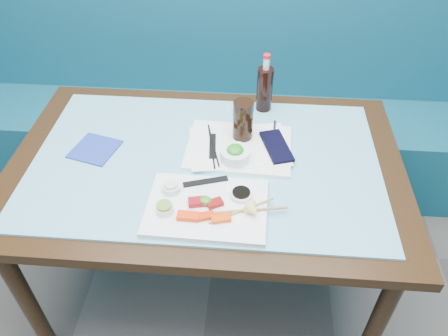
# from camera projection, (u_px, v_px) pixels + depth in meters

# --- Properties ---
(booth_bench) EXTENTS (3.00, 0.56, 1.17)m
(booth_bench) POSITION_uv_depth(u_px,v_px,m) (224.00, 113.00, 2.42)
(booth_bench) COLOR #105065
(booth_bench) RESTS_ON ground
(dining_table) EXTENTS (1.40, 0.90, 0.75)m
(dining_table) POSITION_uv_depth(u_px,v_px,m) (206.00, 179.00, 1.61)
(dining_table) COLOR black
(dining_table) RESTS_ON ground
(glass_top) EXTENTS (1.22, 0.76, 0.01)m
(glass_top) POSITION_uv_depth(u_px,v_px,m) (206.00, 161.00, 1.55)
(glass_top) COLOR #69B7D2
(glass_top) RESTS_ON dining_table
(sashimi_plate) EXTENTS (0.38, 0.28, 0.02)m
(sashimi_plate) POSITION_uv_depth(u_px,v_px,m) (207.00, 208.00, 1.36)
(sashimi_plate) COLOR white
(sashimi_plate) RESTS_ON glass_top
(salmon_left) EXTENTS (0.07, 0.03, 0.02)m
(salmon_left) POSITION_uv_depth(u_px,v_px,m) (188.00, 216.00, 1.31)
(salmon_left) COLOR #FA370A
(salmon_left) RESTS_ON sashimi_plate
(salmon_mid) EXTENTS (0.06, 0.04, 0.01)m
(salmon_mid) POSITION_uv_depth(u_px,v_px,m) (205.00, 216.00, 1.31)
(salmon_mid) COLOR red
(salmon_mid) RESTS_ON sashimi_plate
(salmon_right) EXTENTS (0.06, 0.04, 0.01)m
(salmon_right) POSITION_uv_depth(u_px,v_px,m) (221.00, 218.00, 1.31)
(salmon_right) COLOR #EE4809
(salmon_right) RESTS_ON sashimi_plate
(tuna_left) EXTENTS (0.06, 0.04, 0.02)m
(tuna_left) POSITION_uv_depth(u_px,v_px,m) (197.00, 202.00, 1.36)
(tuna_left) COLOR maroon
(tuna_left) RESTS_ON sashimi_plate
(tuna_right) EXTENTS (0.06, 0.05, 0.02)m
(tuna_right) POSITION_uv_depth(u_px,v_px,m) (215.00, 203.00, 1.35)
(tuna_right) COLOR maroon
(tuna_right) RESTS_ON sashimi_plate
(seaweed_garnish) EXTENTS (0.04, 0.04, 0.02)m
(seaweed_garnish) POSITION_uv_depth(u_px,v_px,m) (205.00, 201.00, 1.36)
(seaweed_garnish) COLOR #32871F
(seaweed_garnish) RESTS_ON sashimi_plate
(ramekin_wasabi) EXTENTS (0.07, 0.07, 0.02)m
(ramekin_wasabi) POSITION_uv_depth(u_px,v_px,m) (165.00, 209.00, 1.33)
(ramekin_wasabi) COLOR white
(ramekin_wasabi) RESTS_ON sashimi_plate
(wasabi_fill) EXTENTS (0.05, 0.05, 0.01)m
(wasabi_fill) POSITION_uv_depth(u_px,v_px,m) (164.00, 206.00, 1.32)
(wasabi_fill) COLOR olive
(wasabi_fill) RESTS_ON ramekin_wasabi
(ramekin_ginger) EXTENTS (0.07, 0.07, 0.02)m
(ramekin_ginger) POSITION_uv_depth(u_px,v_px,m) (171.00, 188.00, 1.40)
(ramekin_ginger) COLOR silver
(ramekin_ginger) RESTS_ON sashimi_plate
(ginger_fill) EXTENTS (0.04, 0.04, 0.01)m
(ginger_fill) POSITION_uv_depth(u_px,v_px,m) (171.00, 185.00, 1.39)
(ginger_fill) COLOR beige
(ginger_fill) RESTS_ON ramekin_ginger
(soy_dish) EXTENTS (0.07, 0.07, 0.01)m
(soy_dish) POSITION_uv_depth(u_px,v_px,m) (241.00, 194.00, 1.38)
(soy_dish) COLOR white
(soy_dish) RESTS_ON sashimi_plate
(soy_fill) EXTENTS (0.07, 0.07, 0.01)m
(soy_fill) POSITION_uv_depth(u_px,v_px,m) (241.00, 192.00, 1.38)
(soy_fill) COLOR black
(soy_fill) RESTS_ON soy_dish
(lemon_wedge) EXTENTS (0.06, 0.06, 0.05)m
(lemon_wedge) POSITION_uv_depth(u_px,v_px,m) (253.00, 210.00, 1.31)
(lemon_wedge) COLOR #FEF578
(lemon_wedge) RESTS_ON sashimi_plate
(chopstick_sleeve) EXTENTS (0.15, 0.07, 0.00)m
(chopstick_sleeve) POSITION_uv_depth(u_px,v_px,m) (206.00, 182.00, 1.43)
(chopstick_sleeve) COLOR black
(chopstick_sleeve) RESTS_ON sashimi_plate
(wooden_chopstick_a) EXTENTS (0.20, 0.12, 0.01)m
(wooden_chopstick_a) POSITION_uv_depth(u_px,v_px,m) (242.00, 210.00, 1.34)
(wooden_chopstick_a) COLOR #A0884B
(wooden_chopstick_a) RESTS_ON sashimi_plate
(wooden_chopstick_b) EXTENTS (0.26, 0.06, 0.01)m
(wooden_chopstick_b) POSITION_uv_depth(u_px,v_px,m) (245.00, 210.00, 1.34)
(wooden_chopstick_b) COLOR #A5724D
(wooden_chopstick_b) RESTS_ON sashimi_plate
(serving_tray) EXTENTS (0.39, 0.30, 0.01)m
(serving_tray) POSITION_uv_depth(u_px,v_px,m) (239.00, 148.00, 1.59)
(serving_tray) COLOR white
(serving_tray) RESTS_ON glass_top
(paper_placemat) EXTENTS (0.39, 0.30, 0.00)m
(paper_placemat) POSITION_uv_depth(u_px,v_px,m) (239.00, 146.00, 1.58)
(paper_placemat) COLOR white
(paper_placemat) RESTS_ON serving_tray
(seaweed_bowl) EXTENTS (0.13, 0.13, 0.04)m
(seaweed_bowl) POSITION_uv_depth(u_px,v_px,m) (235.00, 155.00, 1.51)
(seaweed_bowl) COLOR white
(seaweed_bowl) RESTS_ON serving_tray
(seaweed_salad) EXTENTS (0.08, 0.08, 0.03)m
(seaweed_salad) POSITION_uv_depth(u_px,v_px,m) (235.00, 150.00, 1.50)
(seaweed_salad) COLOR #23891F
(seaweed_salad) RESTS_ON seaweed_bowl
(cola_glass) EXTENTS (0.07, 0.07, 0.15)m
(cola_glass) POSITION_uv_depth(u_px,v_px,m) (243.00, 120.00, 1.57)
(cola_glass) COLOR black
(cola_glass) RESTS_ON serving_tray
(navy_pouch) EXTENTS (0.13, 0.19, 0.01)m
(navy_pouch) POSITION_uv_depth(u_px,v_px,m) (276.00, 146.00, 1.57)
(navy_pouch) COLOR black
(navy_pouch) RESTS_ON serving_tray
(fork) EXTENTS (0.02, 0.10, 0.01)m
(fork) POSITION_uv_depth(u_px,v_px,m) (274.00, 129.00, 1.65)
(fork) COLOR white
(fork) RESTS_ON serving_tray
(black_chopstick_a) EXTENTS (0.05, 0.25, 0.01)m
(black_chopstick_a) POSITION_uv_depth(u_px,v_px,m) (211.00, 146.00, 1.58)
(black_chopstick_a) COLOR black
(black_chopstick_a) RESTS_ON serving_tray
(black_chopstick_b) EXTENTS (0.07, 0.23, 0.01)m
(black_chopstick_b) POSITION_uv_depth(u_px,v_px,m) (214.00, 146.00, 1.58)
(black_chopstick_b) COLOR black
(black_chopstick_b) RESTS_ON serving_tray
(tray_sleeve) EXTENTS (0.04, 0.14, 0.00)m
(tray_sleeve) POSITION_uv_depth(u_px,v_px,m) (213.00, 146.00, 1.58)
(tray_sleeve) COLOR black
(tray_sleeve) RESTS_ON serving_tray
(cola_bottle_body) EXTENTS (0.08, 0.08, 0.18)m
(cola_bottle_body) POSITION_uv_depth(u_px,v_px,m) (265.00, 89.00, 1.72)
(cola_bottle_body) COLOR black
(cola_bottle_body) RESTS_ON glass_top
(cola_bottle_neck) EXTENTS (0.03, 0.03, 0.05)m
(cola_bottle_neck) POSITION_uv_depth(u_px,v_px,m) (266.00, 63.00, 1.65)
(cola_bottle_neck) COLOR silver
(cola_bottle_neck) RESTS_ON cola_bottle_body
(cola_bottle_cap) EXTENTS (0.03, 0.03, 0.01)m
(cola_bottle_cap) POSITION_uv_depth(u_px,v_px,m) (267.00, 56.00, 1.63)
(cola_bottle_cap) COLOR red
(cola_bottle_cap) RESTS_ON cola_bottle_neck
(blue_napkin) EXTENTS (0.19, 0.19, 0.01)m
(blue_napkin) POSITION_uv_depth(u_px,v_px,m) (95.00, 149.00, 1.59)
(blue_napkin) COLOR #1C349B
(blue_napkin) RESTS_ON glass_top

